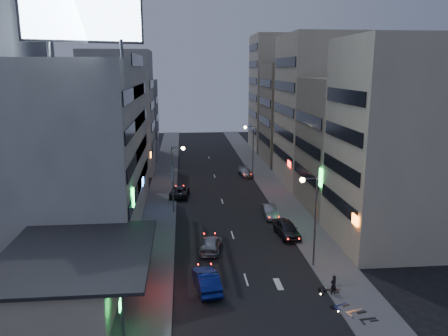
{
  "coord_description": "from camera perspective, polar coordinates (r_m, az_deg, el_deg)",
  "views": [
    {
      "loc": [
        -4.95,
        -28.88,
        17.09
      ],
      "look_at": [
        -0.34,
        19.84,
        5.92
      ],
      "focal_mm": 35.0,
      "sensor_mm": 36.0,
      "label": 1
    }
  ],
  "objects": [
    {
      "name": "far_left_a",
      "position": [
        74.97,
        -13.57,
        7.07
      ],
      "size": [
        11.0,
        10.0,
        20.0
      ],
      "primitive_type": "cube",
      "color": "#B4B4AF",
      "rests_on": "ground"
    },
    {
      "name": "scooter_silver_a",
      "position": [
        34.37,
        17.6,
        -16.2
      ],
      "size": [
        1.16,
        2.13,
        1.24
      ],
      "primitive_type": null,
      "rotation": [
        0.0,
        0.0,
        1.82
      ],
      "color": "#AAADB1",
      "rests_on": "sidewalk_right"
    },
    {
      "name": "shophouse_far",
      "position": [
        67.2,
        11.99,
        7.38
      ],
      "size": [
        10.0,
        14.0,
        22.0
      ],
      "primitive_type": "cube",
      "color": "#C5B59A",
      "rests_on": "ground"
    },
    {
      "name": "far_left_b",
      "position": [
        88.1,
        -12.65,
        6.29
      ],
      "size": [
        12.0,
        10.0,
        15.0
      ],
      "primitive_type": "cube",
      "color": "gray",
      "rests_on": "ground"
    },
    {
      "name": "scooter_black_a",
      "position": [
        33.66,
        19.21,
        -17.11
      ],
      "size": [
        0.79,
        1.88,
        1.11
      ],
      "primitive_type": null,
      "rotation": [
        0.0,
        0.0,
        1.67
      ],
      "color": "black",
      "rests_on": "sidewalk_right"
    },
    {
      "name": "billboard",
      "position": [
        39.94,
        -17.97,
        18.83
      ],
      "size": [
        9.52,
        3.75,
        6.2
      ],
      "rotation": [
        0.0,
        0.0,
        0.35
      ],
      "color": "#595B60",
      "rests_on": "white_building"
    },
    {
      "name": "street_lamp_left",
      "position": [
        52.22,
        -6.31,
        -0.2
      ],
      "size": [
        1.6,
        0.44,
        8.02
      ],
      "color": "#595B60",
      "rests_on": "sidewalk_left"
    },
    {
      "name": "shophouse_near",
      "position": [
        44.71,
        21.21,
        2.86
      ],
      "size": [
        10.0,
        11.0,
        20.0
      ],
      "primitive_type": "cube",
      "color": "#C5B59A",
      "rests_on": "ground"
    },
    {
      "name": "person",
      "position": [
        35.65,
        14.1,
        -14.57
      ],
      "size": [
        0.67,
        0.57,
        1.56
      ],
      "primitive_type": "imported",
      "rotation": [
        0.0,
        0.0,
        3.55
      ],
      "color": "black",
      "rests_on": "sidewalk_right"
    },
    {
      "name": "far_right_b",
      "position": [
        95.35,
        7.4,
        9.69
      ],
      "size": [
        12.0,
        12.0,
        24.0
      ],
      "primitive_type": "cube",
      "color": "#C5B59A",
      "rests_on": "ground"
    },
    {
      "name": "street_lamp_right_far",
      "position": [
        70.71,
        3.51,
        3.28
      ],
      "size": [
        1.6,
        0.44,
        8.02
      ],
      "color": "#595B60",
      "rests_on": "sidewalk_right"
    },
    {
      "name": "ground",
      "position": [
        33.92,
        3.92,
        -17.43
      ],
      "size": [
        180.0,
        180.0,
        0.0
      ],
      "primitive_type": "plane",
      "color": "black",
      "rests_on": "ground"
    },
    {
      "name": "scooter_black_b",
      "position": [
        36.39,
        14.8,
        -14.32
      ],
      "size": [
        1.14,
        2.11,
        1.22
      ],
      "primitive_type": null,
      "rotation": [
        0.0,
        0.0,
        1.32
      ],
      "color": "black",
      "rests_on": "sidewalk_right"
    },
    {
      "name": "road_car_silver",
      "position": [
        42.46,
        -1.7,
        -9.91
      ],
      "size": [
        2.65,
        4.82,
        1.32
      ],
      "primitive_type": "imported",
      "rotation": [
        0.0,
        0.0,
        2.96
      ],
      "color": "#A1A3AA",
      "rests_on": "ground"
    },
    {
      "name": "scooter_silver_b",
      "position": [
        36.84,
        14.97,
        -14.14
      ],
      "size": [
        0.96,
        1.79,
        1.04
      ],
      "primitive_type": null,
      "rotation": [
        0.0,
        0.0,
        1.33
      ],
      "color": "#919498",
      "rests_on": "sidewalk_right"
    },
    {
      "name": "parked_car_left",
      "position": [
        59.97,
        -5.83,
        -3.05
      ],
      "size": [
        2.89,
        5.42,
        1.45
      ],
      "primitive_type": "imported",
      "rotation": [
        0.0,
        0.0,
        3.05
      ],
      "color": "black",
      "rests_on": "ground"
    },
    {
      "name": "sidewalk_right",
      "position": [
        62.65,
        6.75,
        -3.01
      ],
      "size": [
        4.0,
        120.0,
        0.12
      ],
      "primitive_type": "cube",
      "color": "#4C4C4F",
      "rests_on": "ground"
    },
    {
      "name": "far_right_a",
      "position": [
        81.89,
        9.16,
        7.02
      ],
      "size": [
        11.0,
        12.0,
        18.0
      ],
      "primitive_type": "cube",
      "color": "gray",
      "rests_on": "ground"
    },
    {
      "name": "white_building",
      "position": [
        50.99,
        -19.02,
        3.02
      ],
      "size": [
        14.0,
        24.0,
        18.0
      ],
      "primitive_type": "cube",
      "color": "#B4B4AF",
      "rests_on": "ground"
    },
    {
      "name": "shophouse_mid",
      "position": [
        55.59,
        16.29,
        2.92
      ],
      "size": [
        11.0,
        12.0,
        16.0
      ],
      "primitive_type": "cube",
      "color": "gray",
      "rests_on": "ground"
    },
    {
      "name": "parked_car_right_far",
      "position": [
        70.99,
        2.83,
        -0.56
      ],
      "size": [
        2.26,
        4.62,
        1.29
      ],
      "primitive_type": "imported",
      "rotation": [
        0.0,
        0.0,
        0.1
      ],
      "color": "gray",
      "rests_on": "ground"
    },
    {
      "name": "street_lamp_right_near",
      "position": [
        38.37,
        11.35,
        -5.2
      ],
      "size": [
        1.6,
        0.44,
        8.02
      ],
      "color": "#595B60",
      "rests_on": "sidewalk_right"
    },
    {
      "name": "parked_car_right_mid",
      "position": [
        51.87,
        5.99,
        -5.65
      ],
      "size": [
        1.49,
        4.23,
        1.39
      ],
      "primitive_type": "imported",
      "rotation": [
        0.0,
        0.0,
        -0.0
      ],
      "color": "gray",
      "rests_on": "ground"
    },
    {
      "name": "scooter_blue",
      "position": [
        34.88,
        15.6,
        -15.79
      ],
      "size": [
        1.2,
        1.81,
        1.05
      ],
      "primitive_type": null,
      "rotation": [
        0.0,
        0.0,
        1.98
      ],
      "color": "navy",
      "rests_on": "sidewalk_right"
    },
    {
      "name": "parked_car_right_near",
      "position": [
        46.31,
        8.2,
        -7.86
      ],
      "size": [
        2.37,
        4.95,
        1.63
      ],
      "primitive_type": "imported",
      "rotation": [
        0.0,
        0.0,
        0.1
      ],
      "color": "#2B2B31",
      "rests_on": "ground"
    },
    {
      "name": "sidewalk_left",
      "position": [
        61.37,
        -8.05,
        -3.39
      ],
      "size": [
        4.0,
        120.0,
        0.12
      ],
      "primitive_type": "cube",
      "color": "#4C4C4F",
      "rests_on": "ground"
    },
    {
      "name": "food_court",
      "position": [
        35.52,
        -19.97,
        -13.14
      ],
      "size": [
        11.0,
        13.0,
        3.88
      ],
      "color": "#C5B59A",
      "rests_on": "ground"
    },
    {
      "name": "road_car_blue",
      "position": [
        35.59,
        -2.31,
        -14.42
      ],
      "size": [
        2.31,
        4.96,
        1.57
      ],
      "primitive_type": "imported",
      "rotation": [
        0.0,
        0.0,
        3.28
      ],
      "color": "navy",
      "rests_on": "ground"
    }
  ]
}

